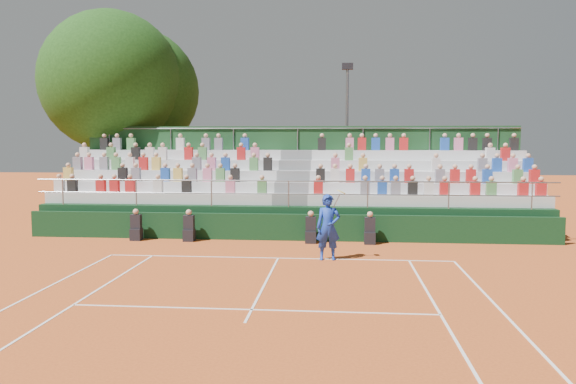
# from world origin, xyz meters

# --- Properties ---
(ground) EXTENTS (90.00, 90.00, 0.00)m
(ground) POSITION_xyz_m (0.00, 0.00, 0.00)
(ground) COLOR #C05220
(ground) RESTS_ON ground
(courtside_wall) EXTENTS (20.00, 0.15, 1.00)m
(courtside_wall) POSITION_xyz_m (0.00, 3.20, 0.50)
(courtside_wall) COLOR black
(courtside_wall) RESTS_ON ground
(line_officials) EXTENTS (9.10, 0.40, 1.19)m
(line_officials) POSITION_xyz_m (-1.34, 2.75, 0.48)
(line_officials) COLOR black
(line_officials) RESTS_ON ground
(grandstand) EXTENTS (20.00, 5.20, 4.40)m
(grandstand) POSITION_xyz_m (-0.00, 6.43, 1.09)
(grandstand) COLOR black
(grandstand) RESTS_ON ground
(tennis_player) EXTENTS (0.93, 0.56, 2.22)m
(tennis_player) POSITION_xyz_m (1.59, -0.07, 1.03)
(tennis_player) COLOR #1635A8
(tennis_player) RESTS_ON ground
(tree_west) EXTENTS (7.13, 7.13, 10.31)m
(tree_west) POSITION_xyz_m (-9.70, 10.57, 6.73)
(tree_west) COLOR #352113
(tree_west) RESTS_ON ground
(tree_east) EXTENTS (6.70, 6.70, 9.75)m
(tree_east) POSITION_xyz_m (-9.01, 12.24, 6.39)
(tree_east) COLOR #352113
(tree_east) RESTS_ON ground
(floodlight_mast) EXTENTS (0.60, 0.25, 7.90)m
(floodlight_mast) POSITION_xyz_m (2.34, 13.38, 4.62)
(floodlight_mast) COLOR gray
(floodlight_mast) RESTS_ON ground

